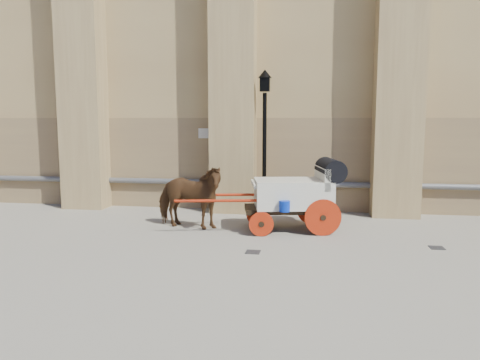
# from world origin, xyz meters

# --- Properties ---
(ground) EXTENTS (90.00, 90.00, 0.00)m
(ground) POSITION_xyz_m (0.00, 0.00, 0.00)
(ground) COLOR slate
(ground) RESTS_ON ground
(horse) EXTENTS (2.21, 1.34, 1.74)m
(horse) POSITION_xyz_m (-1.81, 1.08, 0.87)
(horse) COLOR brown
(horse) RESTS_ON ground
(carriage) EXTENTS (4.52, 1.96, 1.92)m
(carriage) POSITION_xyz_m (1.12, 1.32, 1.03)
(carriage) COLOR black
(carriage) RESTS_ON ground
(street_lamp) EXTENTS (0.42, 0.42, 4.45)m
(street_lamp) POSITION_xyz_m (0.02, 3.33, 2.38)
(street_lamp) COLOR black
(street_lamp) RESTS_ON ground
(drain_grate_near) EXTENTS (0.33, 0.33, 0.01)m
(drain_grate_near) POSITION_xyz_m (0.18, -0.98, 0.01)
(drain_grate_near) COLOR black
(drain_grate_near) RESTS_ON ground
(drain_grate_far) EXTENTS (0.33, 0.33, 0.01)m
(drain_grate_far) POSITION_xyz_m (4.35, -0.01, 0.01)
(drain_grate_far) COLOR black
(drain_grate_far) RESTS_ON ground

